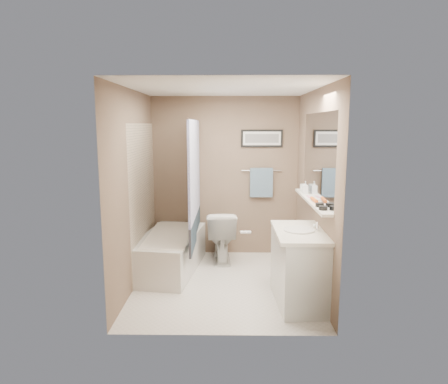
{
  "coord_description": "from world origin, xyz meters",
  "views": [
    {
      "loc": [
        0.07,
        -4.77,
        1.98
      ],
      "look_at": [
        0.0,
        0.15,
        1.15
      ],
      "focal_mm": 32.0,
      "sensor_mm": 36.0,
      "label": 1
    }
  ],
  "objects_px": {
    "soap_bottle": "(305,187)",
    "bathtub": "(170,253)",
    "candle_bowl_far": "(320,205)",
    "vanity": "(299,269)",
    "toilet": "(221,236)",
    "candle_bowl_near": "(323,208)",
    "hair_brush_front": "(314,200)",
    "glass_jar": "(303,188)"
  },
  "relations": [
    {
      "from": "vanity",
      "to": "soap_bottle",
      "type": "bearing_deg",
      "value": 73.6
    },
    {
      "from": "glass_jar",
      "to": "soap_bottle",
      "type": "xyz_separation_m",
      "value": [
        0.0,
        -0.15,
        0.03
      ]
    },
    {
      "from": "candle_bowl_near",
      "to": "toilet",
      "type": "bearing_deg",
      "value": 123.87
    },
    {
      "from": "soap_bottle",
      "to": "bathtub",
      "type": "bearing_deg",
      "value": 173.15
    },
    {
      "from": "toilet",
      "to": "vanity",
      "type": "height_order",
      "value": "vanity"
    },
    {
      "from": "toilet",
      "to": "soap_bottle",
      "type": "bearing_deg",
      "value": 146.51
    },
    {
      "from": "bathtub",
      "to": "soap_bottle",
      "type": "relative_size",
      "value": 9.57
    },
    {
      "from": "candle_bowl_near",
      "to": "soap_bottle",
      "type": "height_order",
      "value": "soap_bottle"
    },
    {
      "from": "candle_bowl_near",
      "to": "glass_jar",
      "type": "xyz_separation_m",
      "value": [
        0.0,
        1.14,
        0.03
      ]
    },
    {
      "from": "candle_bowl_far",
      "to": "hair_brush_front",
      "type": "bearing_deg",
      "value": 90.0
    },
    {
      "from": "bathtub",
      "to": "candle_bowl_far",
      "type": "xyz_separation_m",
      "value": [
        1.79,
        -1.05,
        0.89
      ]
    },
    {
      "from": "soap_bottle",
      "to": "candle_bowl_far",
      "type": "bearing_deg",
      "value": -90.0
    },
    {
      "from": "candle_bowl_near",
      "to": "vanity",
      "type": "bearing_deg",
      "value": 132.31
    },
    {
      "from": "bathtub",
      "to": "candle_bowl_far",
      "type": "height_order",
      "value": "candle_bowl_far"
    },
    {
      "from": "vanity",
      "to": "candle_bowl_far",
      "type": "bearing_deg",
      "value": -16.04
    },
    {
      "from": "candle_bowl_far",
      "to": "hair_brush_front",
      "type": "xyz_separation_m",
      "value": [
        0.0,
        0.29,
        0.0
      ]
    },
    {
      "from": "glass_jar",
      "to": "soap_bottle",
      "type": "relative_size",
      "value": 0.64
    },
    {
      "from": "toilet",
      "to": "candle_bowl_near",
      "type": "height_order",
      "value": "candle_bowl_near"
    },
    {
      "from": "candle_bowl_near",
      "to": "hair_brush_front",
      "type": "bearing_deg",
      "value": 90.0
    },
    {
      "from": "bathtub",
      "to": "candle_bowl_far",
      "type": "bearing_deg",
      "value": -22.71
    },
    {
      "from": "toilet",
      "to": "bathtub",
      "type": "bearing_deg",
      "value": 27.07
    },
    {
      "from": "toilet",
      "to": "candle_bowl_far",
      "type": "xyz_separation_m",
      "value": [
        1.09,
        -1.46,
        0.76
      ]
    },
    {
      "from": "glass_jar",
      "to": "candle_bowl_far",
      "type": "bearing_deg",
      "value": -90.0
    },
    {
      "from": "bathtub",
      "to": "hair_brush_front",
      "type": "xyz_separation_m",
      "value": [
        1.79,
        -0.76,
        0.89
      ]
    },
    {
      "from": "toilet",
      "to": "soap_bottle",
      "type": "relative_size",
      "value": 4.8
    },
    {
      "from": "candle_bowl_near",
      "to": "soap_bottle",
      "type": "distance_m",
      "value": 1.0
    },
    {
      "from": "candle_bowl_far",
      "to": "soap_bottle",
      "type": "relative_size",
      "value": 0.57
    },
    {
      "from": "candle_bowl_near",
      "to": "soap_bottle",
      "type": "xyz_separation_m",
      "value": [
        0.0,
        0.99,
        0.06
      ]
    },
    {
      "from": "bathtub",
      "to": "candle_bowl_near",
      "type": "bearing_deg",
      "value": -26.4
    },
    {
      "from": "hair_brush_front",
      "to": "glass_jar",
      "type": "xyz_separation_m",
      "value": [
        0.0,
        0.7,
        0.03
      ]
    },
    {
      "from": "vanity",
      "to": "hair_brush_front",
      "type": "distance_m",
      "value": 0.8
    },
    {
      "from": "vanity",
      "to": "candle_bowl_far",
      "type": "height_order",
      "value": "candle_bowl_far"
    },
    {
      "from": "candle_bowl_near",
      "to": "hair_brush_front",
      "type": "xyz_separation_m",
      "value": [
        0.0,
        0.45,
        0.0
      ]
    },
    {
      "from": "bathtub",
      "to": "glass_jar",
      "type": "distance_m",
      "value": 2.01
    },
    {
      "from": "hair_brush_front",
      "to": "candle_bowl_near",
      "type": "bearing_deg",
      "value": -90.0
    },
    {
      "from": "toilet",
      "to": "hair_brush_front",
      "type": "relative_size",
      "value": 3.42
    },
    {
      "from": "candle_bowl_far",
      "to": "glass_jar",
      "type": "bearing_deg",
      "value": 90.0
    },
    {
      "from": "candle_bowl_far",
      "to": "vanity",
      "type": "bearing_deg",
      "value": 167.19
    },
    {
      "from": "toilet",
      "to": "candle_bowl_near",
      "type": "relative_size",
      "value": 8.36
    },
    {
      "from": "candle_bowl_near",
      "to": "candle_bowl_far",
      "type": "xyz_separation_m",
      "value": [
        0.0,
        0.16,
        0.0
      ]
    },
    {
      "from": "bathtub",
      "to": "vanity",
      "type": "bearing_deg",
      "value": -24.45
    },
    {
      "from": "toilet",
      "to": "soap_bottle",
      "type": "height_order",
      "value": "soap_bottle"
    }
  ]
}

